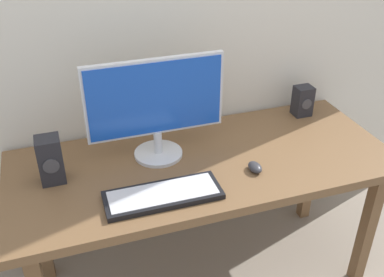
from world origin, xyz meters
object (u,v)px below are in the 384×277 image
at_px(desk, 203,174).
at_px(keyboard_primary, 163,195).
at_px(speaker_right, 303,101).
at_px(speaker_left, 50,160).
at_px(monitor, 156,105).
at_px(mouse, 255,167).

relative_size(desk, keyboard_primary, 3.69).
bearing_deg(speaker_right, keyboard_primary, -153.08).
height_order(keyboard_primary, speaker_left, speaker_left).
bearing_deg(monitor, keyboard_primary, -101.12).
xyz_separation_m(keyboard_primary, mouse, (0.42, 0.05, 0.01)).
height_order(keyboard_primary, speaker_right, speaker_right).
xyz_separation_m(mouse, speaker_left, (-0.81, 0.20, 0.08)).
bearing_deg(monitor, speaker_left, -172.97).
relative_size(monitor, keyboard_primary, 1.30).
bearing_deg(desk, speaker_right, 21.10).
xyz_separation_m(desk, keyboard_primary, (-0.24, -0.20, 0.09)).
height_order(desk, speaker_right, speaker_right).
distance_m(monitor, speaker_left, 0.48).
xyz_separation_m(keyboard_primary, speaker_right, (0.86, 0.44, 0.07)).
relative_size(keyboard_primary, mouse, 5.64).
xyz_separation_m(keyboard_primary, speaker_left, (-0.39, 0.25, 0.09)).
relative_size(desk, monitor, 2.84).
distance_m(desk, speaker_left, 0.66).
distance_m(keyboard_primary, mouse, 0.42).
bearing_deg(keyboard_primary, desk, 39.65).
bearing_deg(speaker_right, desk, -158.90).
relative_size(monitor, mouse, 7.33).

